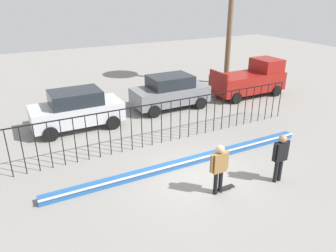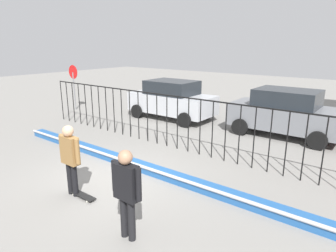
{
  "view_description": "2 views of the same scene",
  "coord_description": "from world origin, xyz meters",
  "px_view_note": "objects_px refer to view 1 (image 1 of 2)",
  "views": [
    {
      "loc": [
        -5.78,
        -8.47,
        6.32
      ],
      "look_at": [
        0.01,
        2.53,
        1.04
      ],
      "focal_mm": 34.49,
      "sensor_mm": 36.0,
      "label": 1
    },
    {
      "loc": [
        5.9,
        -5.02,
        3.63
      ],
      "look_at": [
        0.18,
        2.35,
        1.04
      ],
      "focal_mm": 31.75,
      "sensor_mm": 36.0,
      "label": 2
    }
  ],
  "objects_px": {
    "parked_car_gray": "(170,92)",
    "skateboarder": "(219,165)",
    "parked_car_silver": "(77,109)",
    "pickup_truck": "(251,79)",
    "skateboard": "(224,188)",
    "camera_operator": "(280,154)"
  },
  "relations": [
    {
      "from": "camera_operator",
      "to": "skateboarder",
      "type": "bearing_deg",
      "value": -5.27
    },
    {
      "from": "parked_car_silver",
      "to": "parked_car_gray",
      "type": "relative_size",
      "value": 1.0
    },
    {
      "from": "skateboard",
      "to": "pickup_truck",
      "type": "bearing_deg",
      "value": 45.56
    },
    {
      "from": "skateboarder",
      "to": "parked_car_gray",
      "type": "distance_m",
      "value": 8.6
    },
    {
      "from": "parked_car_silver",
      "to": "pickup_truck",
      "type": "height_order",
      "value": "pickup_truck"
    },
    {
      "from": "parked_car_silver",
      "to": "pickup_truck",
      "type": "xyz_separation_m",
      "value": [
        11.06,
        0.22,
        0.06
      ]
    },
    {
      "from": "camera_operator",
      "to": "parked_car_gray",
      "type": "distance_m",
      "value": 8.59
    },
    {
      "from": "skateboarder",
      "to": "pickup_truck",
      "type": "bearing_deg",
      "value": 16.12
    },
    {
      "from": "parked_car_gray",
      "to": "pickup_truck",
      "type": "bearing_deg",
      "value": -1.71
    },
    {
      "from": "skateboard",
      "to": "pickup_truck",
      "type": "distance_m",
      "value": 11.28
    },
    {
      "from": "camera_operator",
      "to": "pickup_truck",
      "type": "relative_size",
      "value": 0.38
    },
    {
      "from": "skateboarder",
      "to": "skateboard",
      "type": "relative_size",
      "value": 2.23
    },
    {
      "from": "skateboard",
      "to": "parked_car_gray",
      "type": "relative_size",
      "value": 0.19
    },
    {
      "from": "parked_car_gray",
      "to": "pickup_truck",
      "type": "height_order",
      "value": "pickup_truck"
    },
    {
      "from": "parked_car_gray",
      "to": "pickup_truck",
      "type": "xyz_separation_m",
      "value": [
        5.69,
        -0.24,
        0.06
      ]
    },
    {
      "from": "parked_car_silver",
      "to": "pickup_truck",
      "type": "bearing_deg",
      "value": 1.72
    },
    {
      "from": "skateboard",
      "to": "parked_car_gray",
      "type": "distance_m",
      "value": 8.52
    },
    {
      "from": "parked_car_gray",
      "to": "pickup_truck",
      "type": "distance_m",
      "value": 5.7
    },
    {
      "from": "parked_car_gray",
      "to": "skateboarder",
      "type": "bearing_deg",
      "value": -106.77
    },
    {
      "from": "pickup_truck",
      "to": "parked_car_silver",
      "type": "bearing_deg",
      "value": 178.55
    },
    {
      "from": "skateboard",
      "to": "camera_operator",
      "type": "relative_size",
      "value": 0.44
    },
    {
      "from": "skateboarder",
      "to": "skateboard",
      "type": "height_order",
      "value": "skateboarder"
    }
  ]
}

